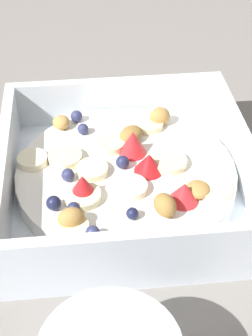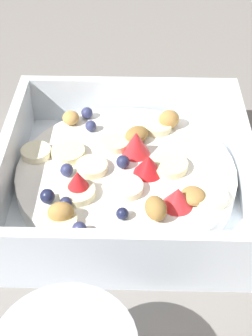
# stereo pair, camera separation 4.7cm
# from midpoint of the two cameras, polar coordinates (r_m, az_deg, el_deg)

# --- Properties ---
(ground_plane) EXTENTS (2.40, 2.40, 0.00)m
(ground_plane) POSITION_cam_midpoint_polar(r_m,az_deg,el_deg) (0.50, -4.22, -1.47)
(ground_plane) COLOR gray
(fruit_bowl) EXTENTS (0.23, 0.23, 0.06)m
(fruit_bowl) POSITION_cam_midpoint_polar(r_m,az_deg,el_deg) (0.48, -2.85, -1.10)
(fruit_bowl) COLOR white
(fruit_bowl) RESTS_ON ground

